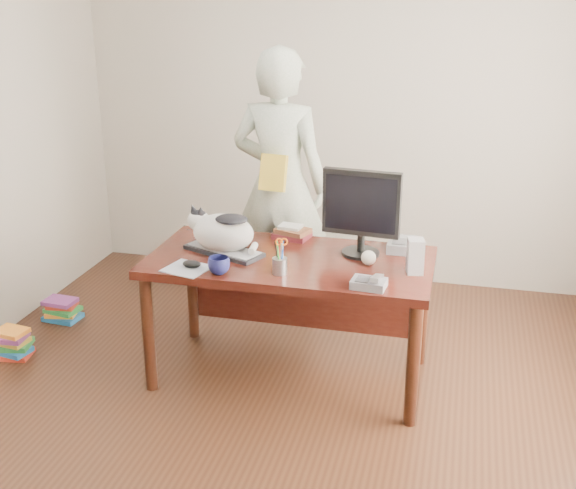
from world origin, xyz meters
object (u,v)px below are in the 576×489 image
(desk, at_px, (293,277))
(book_pile_a, at_px, (11,344))
(monitor, at_px, (361,208))
(coffee_mug, at_px, (219,265))
(book_pile_b, at_px, (62,310))
(keyboard, at_px, (224,251))
(mouse, at_px, (192,264))
(phone, at_px, (370,283))
(calculator, at_px, (402,245))
(baseball, at_px, (369,258))
(cat, at_px, (221,230))
(book_stack, at_px, (292,233))
(pen_cup, at_px, (280,264))
(speaker, at_px, (415,256))
(person, at_px, (280,185))

(desk, bearing_deg, book_pile_a, -170.97)
(monitor, xyz_separation_m, coffee_mug, (-0.69, -0.45, -0.23))
(monitor, xyz_separation_m, book_pile_b, (-2.10, 0.21, -0.96))
(keyboard, bearing_deg, mouse, -88.00)
(coffee_mug, height_order, phone, coffee_mug)
(book_pile_a, bearing_deg, calculator, 11.73)
(coffee_mug, distance_m, baseball, 0.82)
(monitor, bearing_deg, desk, -164.88)
(book_pile_a, relative_size, book_pile_b, 1.05)
(cat, xyz_separation_m, calculator, (1.00, 0.29, -0.10))
(monitor, xyz_separation_m, book_stack, (-0.44, 0.19, -0.25))
(monitor, bearing_deg, calculator, 38.45)
(monitor, xyz_separation_m, pen_cup, (-0.37, -0.38, -0.22))
(keyboard, relative_size, book_pile_a, 1.87)
(calculator, bearing_deg, coffee_mug, -146.92)
(mouse, bearing_deg, calculator, 41.64)
(book_pile_a, bearing_deg, pen_cup, -1.17)
(monitor, xyz_separation_m, phone, (0.12, -0.45, -0.25))
(pen_cup, height_order, mouse, pen_cup)
(phone, xyz_separation_m, speaker, (0.21, 0.26, 0.07))
(book_pile_a, height_order, book_pile_b, book_pile_a)
(phone, bearing_deg, desk, 147.11)
(person, bearing_deg, speaker, 143.79)
(keyboard, xyz_separation_m, phone, (0.88, -0.30, 0.01))
(cat, relative_size, speaker, 2.41)
(desk, relative_size, phone, 8.69)
(mouse, bearing_deg, book_stack, 69.91)
(book_pile_b, bearing_deg, book_stack, -0.56)
(baseball, height_order, calculator, baseball)
(book_pile_a, bearing_deg, mouse, -3.37)
(cat, height_order, monitor, monitor)
(person, bearing_deg, baseball, 136.91)
(book_pile_a, bearing_deg, baseball, 5.37)
(keyboard, relative_size, mouse, 4.32)
(mouse, bearing_deg, pen_cup, 18.77)
(cat, bearing_deg, monitor, 32.31)
(phone, relative_size, book_stack, 0.77)
(desk, height_order, phone, phone)
(keyboard, bearing_deg, person, 105.10)
(keyboard, distance_m, monitor, 0.82)
(coffee_mug, bearing_deg, desk, 51.11)
(desk, distance_m, speaker, 0.75)
(book_pile_a, bearing_deg, cat, 8.22)
(phone, distance_m, speaker, 0.34)
(coffee_mug, height_order, baseball, coffee_mug)
(coffee_mug, height_order, person, person)
(monitor, bearing_deg, speaker, -24.74)
(speaker, xyz_separation_m, book_pile_b, (-2.42, 0.40, -0.77))
(desk, xyz_separation_m, mouse, (-0.49, -0.35, 0.17))
(cat, relative_size, person, 0.25)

